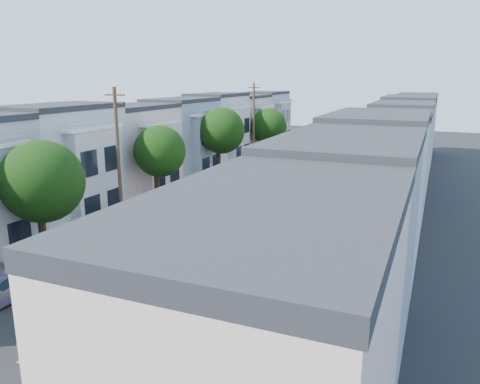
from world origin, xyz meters
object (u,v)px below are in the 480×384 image
object	(u,v)px
parked_left_c	(132,225)
parked_right_a	(170,331)
tree_b	(41,182)
tree_d	(221,131)
lead_sedan	(291,195)
utility_pole_near	(119,160)
utility_pole_far	(254,126)
parked_left_d	(205,192)
tree_far_r	(368,142)
tree_c	(159,152)
parked_right_d	(343,172)
fedex_truck	(220,217)
tree_e	(268,127)
parked_right_b	(239,269)
parked_right_c	(327,186)

from	to	relation	value
parked_left_c	parked_right_a	bearing A→B (deg)	-51.21
tree_b	tree_d	xyz separation A→B (m)	(-0.00, 23.85, 0.44)
tree_b	lead_sedan	bearing A→B (deg)	64.55
utility_pole_near	utility_pole_far	size ratio (longest dim) A/B	1.00
parked_right_a	parked_left_d	bearing A→B (deg)	108.69
tree_far_r	parked_left_c	xyz separation A→B (m)	(-11.80, -29.02, -2.82)
tree_b	utility_pole_far	bearing A→B (deg)	90.00
parked_left_d	tree_d	bearing A→B (deg)	107.90
tree_c	utility_pole_near	bearing A→B (deg)	-89.97
parked_left_c	parked_right_d	bearing A→B (deg)	65.99
fedex_truck	lead_sedan	distance (m)	11.63
utility_pole_far	lead_sedan	world-z (taller)	utility_pole_far
tree_e	tree_far_r	world-z (taller)	tree_e
tree_c	parked_left_c	xyz separation A→B (m)	(1.40, -5.97, -4.24)
parked_left_d	parked_right_d	xyz separation A→B (m)	(9.80, 14.03, 0.06)
tree_d	parked_right_b	world-z (taller)	tree_d
parked_right_b	parked_right_d	world-z (taller)	parked_right_d
parked_left_c	tree_e	bearing A→B (deg)	89.80
parked_right_a	tree_far_r	bearing A→B (deg)	82.01
utility_pole_near	parked_right_a	size ratio (longest dim) A/B	1.96
tree_c	parked_right_b	distance (m)	15.54
utility_pole_far	lead_sedan	size ratio (longest dim) A/B	2.07
tree_far_r	fedex_truck	bearing A→B (deg)	-101.45
lead_sedan	parked_right_d	size ratio (longest dim) A/B	1.05
parked_right_c	parked_right_d	bearing A→B (deg)	89.04
parked_right_d	tree_c	bearing A→B (deg)	-126.20
tree_c	parked_right_b	size ratio (longest dim) A/B	1.64
utility_pole_near	parked_right_b	size ratio (longest dim) A/B	2.31
tree_e	utility_pole_near	world-z (taller)	utility_pole_near
tree_d	utility_pole_near	size ratio (longest dim) A/B	0.78
tree_b	parked_left_c	size ratio (longest dim) A/B	1.39
tree_e	utility_pole_far	xyz separation A→B (m)	(0.00, -5.15, 0.63)
utility_pole_near	fedex_truck	world-z (taller)	utility_pole_near
tree_b	parked_left_c	world-z (taller)	tree_b
parked_left_d	parked_right_d	size ratio (longest dim) A/B	0.99
tree_d	parked_right_a	size ratio (longest dim) A/B	1.53
utility_pole_far	fedex_truck	bearing A→B (deg)	-73.41
tree_b	parked_right_a	size ratio (longest dim) A/B	1.45
parked_left_d	parked_right_d	world-z (taller)	parked_right_d
lead_sedan	parked_right_d	distance (m)	12.49
parked_left_d	tree_c	bearing A→B (deg)	-99.51
utility_pole_far	parked_right_b	world-z (taller)	utility_pole_far
parked_right_a	utility_pole_far	bearing A→B (deg)	101.32
tree_d	tree_far_r	world-z (taller)	tree_d
tree_d	parked_right_a	bearing A→B (deg)	-68.67
utility_pole_near	tree_far_r	bearing A→B (deg)	64.92
utility_pole_near	lead_sedan	distance (m)	15.69
parked_right_a	tree_b	bearing A→B (deg)	151.47
tree_c	parked_right_d	xyz separation A→B (m)	(11.20, 19.17, -4.29)
fedex_truck	parked_right_a	bearing A→B (deg)	-71.03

